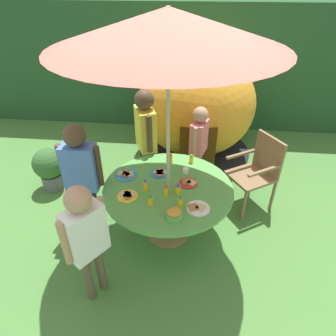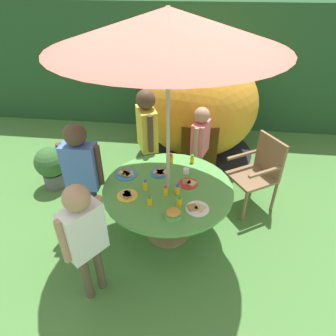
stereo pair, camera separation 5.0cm
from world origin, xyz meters
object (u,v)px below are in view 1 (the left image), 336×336
Objects in this scene: child_in_pink_shirt at (199,138)px; snack_bowl at (174,214)px; child_in_white_shirt at (85,232)px; cup_near at (186,171)px; potted_plant at (49,167)px; child_in_blue_shirt at (81,167)px; juice_bottle_spot_b at (180,202)px; garden_table at (168,196)px; plate_front_edge at (126,174)px; juice_bottle_far_left at (178,189)px; dome_tent at (196,105)px; child_in_yellow_shirt at (146,129)px; juice_bottle_mid_left at (150,201)px; juice_bottle_back_edge at (170,158)px; plate_center_back at (128,196)px; patio_umbrella at (168,28)px; plate_near_left at (198,208)px; plate_far_right at (188,183)px; wooden_chair at (258,169)px; juice_bottle_mid_right at (166,191)px; juice_bottle_spot_a at (146,186)px; plate_near_right at (160,173)px; juice_bottle_center_front at (191,159)px.

child_in_pink_shirt reaches higher than snack_bowl.
child_in_white_shirt reaches higher than cup_near.
potted_plant is 1.20m from child_in_blue_shirt.
cup_near is at bearing 87.43° from juice_bottle_spot_b.
garden_table is 1.01× the size of child_in_blue_shirt.
juice_bottle_far_left is (0.61, -0.26, 0.04)m from plate_front_edge.
dome_tent is 1.40× the size of child_in_yellow_shirt.
dome_tent is 2.31m from juice_bottle_mid_left.
child_in_white_shirt reaches higher than plate_front_edge.
juice_bottle_spot_b reaches higher than plate_front_edge.
juice_bottle_mid_left is 0.88× the size of juice_bottle_spot_b.
juice_bottle_back_edge is (-0.34, -0.52, -0.02)m from child_in_pink_shirt.
patio_umbrella is at bearing 26.93° from plate_center_back.
potted_plant is at bearing 153.31° from plate_near_left.
plate_far_right is at bearing -18.07° from potted_plant.
plate_center_back is (-1.46, -0.87, 0.16)m from wooden_chair.
plate_far_right is at bearing 21.15° from garden_table.
juice_bottle_mid_right is (-0.33, 0.18, 0.04)m from plate_near_left.
child_in_yellow_shirt is at bearing 57.94° from child_in_blue_shirt.
plate_near_left is 0.38m from juice_bottle_mid_right.
juice_bottle_far_left reaches higher than plate_center_back.
juice_bottle_spot_a is (-0.34, 0.01, 0.01)m from juice_bottle_far_left.
child_in_pink_shirt reaches higher than cup_near.
juice_bottle_mid_right is (0.14, 0.16, 0.00)m from juice_bottle_mid_left.
juice_bottle_mid_left is (0.45, 0.55, -0.09)m from child_in_white_shirt.
child_in_yellow_shirt is 0.73m from plate_near_right.
child_in_pink_shirt is 1.31m from juice_bottle_spot_b.
wooden_chair is 4.61× the size of plate_near_right.
child_in_blue_shirt is 8.50× the size of snack_bowl.
potted_plant is 5.25× the size of juice_bottle_spot_b.
plate_far_right is 0.52m from juice_bottle_mid_left.
plate_center_back and plate_near_right have the same top height.
juice_bottle_center_front reaches higher than plate_center_back.
juice_bottle_mid_right is (-0.22, -0.22, 0.04)m from plate_far_right.
child_in_blue_shirt is (-0.93, -0.01, 0.32)m from garden_table.
juice_bottle_center_front reaches higher than garden_table.
juice_bottle_mid_left reaches higher than plate_front_edge.
juice_bottle_spot_b is (0.64, -0.46, 0.04)m from plate_front_edge.
wooden_chair is at bearing 46.44° from juice_bottle_spot_b.
juice_bottle_back_edge reaches higher than snack_bowl.
snack_bowl reaches higher than plate_near_right.
juice_bottle_mid_right reaches higher than plate_near_right.
garden_table is at bearing 0.00° from child_in_pink_shirt.
patio_umbrella is at bearing 135.64° from plate_near_left.
snack_bowl is at bearing -91.15° from juice_bottle_far_left.
child_in_pink_shirt is 10.05× the size of juice_bottle_spot_b.
snack_bowl is (-0.21, -1.46, -0.04)m from child_in_pink_shirt.
dome_tent reaches higher than child_in_blue_shirt.
garden_table is 0.37m from cup_near.
child_in_white_shirt is at bearing -30.55° from child_in_yellow_shirt.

